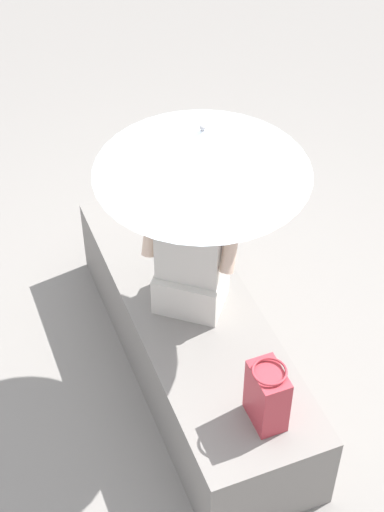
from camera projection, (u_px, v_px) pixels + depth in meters
name	position (u px, v px, depth m)	size (l,w,h in m)	color
ground_plane	(193.00, 368.00, 4.60)	(14.00, 14.00, 0.00)	gray
stone_bench	(193.00, 339.00, 4.43)	(2.04, 0.64, 0.49)	gray
person_seated	(191.00, 247.00, 4.03)	(0.45, 0.49, 0.90)	beige
parasol	(202.00, 151.00, 3.58)	(0.99, 0.99, 1.14)	#B7B7BC
handbag_black	(267.00, 396.00, 3.65)	(0.21, 0.16, 0.34)	#B2333D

